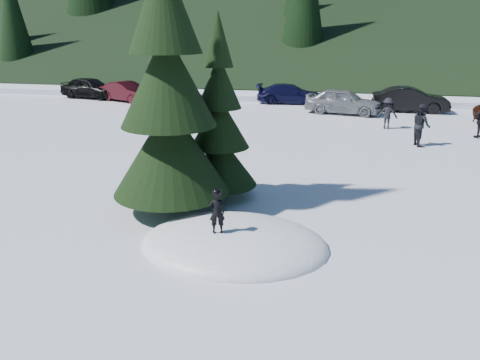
% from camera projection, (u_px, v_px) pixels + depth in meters
% --- Properties ---
extents(ground, '(200.00, 200.00, 0.00)m').
position_uv_depth(ground, '(234.00, 245.00, 11.07)').
color(ground, white).
rests_on(ground, ground).
extents(snow_mound, '(4.48, 3.52, 0.96)m').
position_uv_depth(snow_mound, '(234.00, 245.00, 11.07)').
color(snow_mound, white).
rests_on(snow_mound, ground).
extents(spruce_tall, '(3.20, 3.20, 8.60)m').
position_uv_depth(spruce_tall, '(168.00, 92.00, 12.17)').
color(spruce_tall, '#311C10').
rests_on(spruce_tall, ground).
extents(spruce_short, '(2.20, 2.20, 5.37)m').
position_uv_depth(spruce_short, '(220.00, 128.00, 13.64)').
color(spruce_short, '#311C10').
rests_on(spruce_short, ground).
extents(child_skier, '(0.41, 0.33, 0.98)m').
position_uv_depth(child_skier, '(217.00, 212.00, 10.46)').
color(child_skier, black).
rests_on(child_skier, snow_mound).
extents(adult_0, '(0.90, 1.04, 1.82)m').
position_uv_depth(adult_0, '(421.00, 125.00, 20.21)').
color(adult_0, black).
rests_on(adult_0, ground).
extents(adult_2, '(1.05, 0.66, 1.56)m').
position_uv_depth(adult_2, '(388.00, 113.00, 23.67)').
color(adult_2, black).
rests_on(adult_2, ground).
extents(car_0, '(4.74, 2.58, 1.53)m').
position_uv_depth(car_0, '(90.00, 88.00, 34.04)').
color(car_0, black).
rests_on(car_0, ground).
extents(car_1, '(4.39, 2.94, 1.37)m').
position_uv_depth(car_1, '(127.00, 92.00, 32.55)').
color(car_1, black).
rests_on(car_1, ground).
extents(car_2, '(5.12, 2.96, 1.34)m').
position_uv_depth(car_2, '(176.00, 99.00, 29.34)').
color(car_2, '#484C4F').
rests_on(car_2, ground).
extents(car_3, '(4.63, 2.18, 1.31)m').
position_uv_depth(car_3, '(290.00, 94.00, 31.70)').
color(car_3, black).
rests_on(car_3, ground).
extents(car_4, '(4.70, 2.58, 1.52)m').
position_uv_depth(car_4, '(343.00, 101.00, 27.82)').
color(car_4, gray).
rests_on(car_4, ground).
extents(car_5, '(4.53, 1.60, 1.49)m').
position_uv_depth(car_5, '(410.00, 100.00, 28.51)').
color(car_5, black).
rests_on(car_5, ground).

